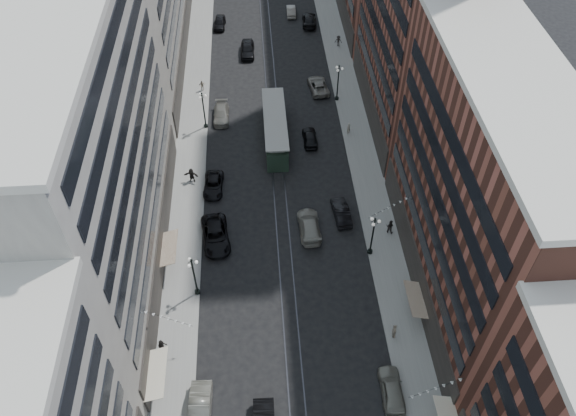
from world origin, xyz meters
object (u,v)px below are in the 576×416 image
object	(u,v)px
pedestrian_8	(348,128)
car_4	(392,389)
pedestrian_2	(162,347)
pedestrian_5	(192,175)
lamppost_sw_far	(194,275)
lamppost_sw_mid	(204,109)
pedestrian_7	(390,226)
lamppost_se_far	(373,235)
car_12	(309,20)
car_extra_2	(309,226)
car_10	(341,212)
lamppost_se_mid	(338,82)
pedestrian_4	(394,331)
car_8	(221,114)
pedestrian_9	(338,41)
car_14	(291,11)
streetcar	(275,129)
pedestrian_6	(202,85)
car_11	(318,86)
car_7	(213,185)
car_1	(200,410)
car_13	(247,49)
car_2	(216,235)
car_9	(220,23)
car_extra_1	(310,137)

from	to	relation	value
pedestrian_8	car_4	bearing A→B (deg)	54.32
pedestrian_2	pedestrian_5	bearing A→B (deg)	64.60
lamppost_sw_far	lamppost_sw_mid	xyz separation A→B (m)	(0.00, 27.00, 0.00)
pedestrian_7	lamppost_se_far	bearing A→B (deg)	72.77
pedestrian_2	pedestrian_7	xyz separation A→B (m)	(23.90, 13.26, -0.03)
car_12	car_extra_2	size ratio (longest dim) A/B	0.96
car_10	lamppost_se_mid	bearing A→B (deg)	-100.99
lamppost_se_mid	car_10	size ratio (longest dim) A/B	1.18
pedestrian_4	pedestrian_5	bearing A→B (deg)	47.17
lamppost_sw_far	car_12	world-z (taller)	lamppost_sw_far
car_8	pedestrian_9	distance (m)	25.28
car_14	pedestrian_8	size ratio (longest dim) A/B	2.53
streetcar	car_12	size ratio (longest dim) A/B	2.37
pedestrian_5	pedestrian_6	size ratio (longest dim) A/B	1.17
lamppost_sw_mid	pedestrian_7	world-z (taller)	lamppost_sw_mid
pedestrian_5	pedestrian_9	size ratio (longest dim) A/B	1.09
pedestrian_4	pedestrian_5	xyz separation A→B (m)	(-20.22, 22.89, 0.04)
car_4	lamppost_se_far	bearing A→B (deg)	-91.61
car_11	pedestrian_7	world-z (taller)	pedestrian_7
car_14	lamppost_sw_mid	bearing A→B (deg)	67.34
car_7	car_extra_2	size ratio (longest dim) A/B	0.85
lamppost_se_far	car_12	world-z (taller)	lamppost_se_far
lamppost_sw_mid	car_1	bearing A→B (deg)	-88.85
car_11	car_13	size ratio (longest dim) A/B	1.02
pedestrian_9	lamppost_sw_mid	bearing A→B (deg)	-125.93
lamppost_sw_mid	streetcar	size ratio (longest dim) A/B	0.42
car_2	car_10	world-z (taller)	car_2
car_1	car_4	world-z (taller)	car_1
pedestrian_2	car_9	distance (m)	60.48
car_13	car_extra_1	world-z (taller)	car_13
car_12	pedestrian_9	bearing A→B (deg)	122.67
pedestrian_4	car_10	distance (m)	16.16
car_1	lamppost_se_mid	bearing A→B (deg)	70.38
pedestrian_4	car_extra_1	distance (m)	29.88
car_11	pedestrian_9	size ratio (longest dim) A/B	3.06
car_1	car_10	size ratio (longest dim) A/B	1.11
car_13	pedestrian_8	distance (m)	24.40
car_11	pedestrian_5	size ratio (longest dim) A/B	2.80
lamppost_sw_far	pedestrian_2	world-z (taller)	lamppost_sw_far
pedestrian_4	car_8	bearing A→B (deg)	31.25
lamppost_se_mid	pedestrian_8	distance (m)	7.98
car_9	car_4	bearing A→B (deg)	-72.08
lamppost_se_mid	car_extra_1	world-z (taller)	lamppost_se_mid
car_7	car_14	world-z (taller)	car_14
car_10	pedestrian_8	world-z (taller)	pedestrian_8
car_extra_2	streetcar	bearing A→B (deg)	-81.78
car_14	pedestrian_4	bearing A→B (deg)	96.47
pedestrian_6	pedestrian_7	world-z (taller)	pedestrian_7
lamppost_se_far	car_10	xyz separation A→B (m)	(-2.40, 5.57, -2.32)
lamppost_se_mid	car_1	bearing A→B (deg)	-111.49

